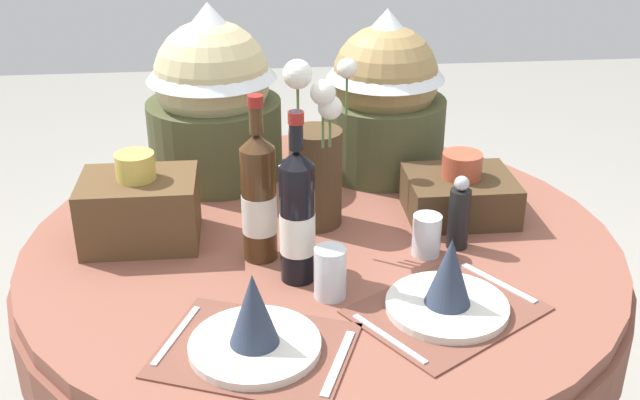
% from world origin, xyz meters
% --- Properties ---
extents(dining_table, '(1.38, 1.38, 0.73)m').
position_xyz_m(dining_table, '(0.00, 0.00, 0.61)').
color(dining_table, brown).
rests_on(dining_table, ground).
extents(place_setting_left, '(0.41, 0.37, 0.16)m').
position_xyz_m(place_setting_left, '(-0.16, -0.42, 0.78)').
color(place_setting_left, brown).
rests_on(place_setting_left, dining_table).
extents(place_setting_right, '(0.43, 0.40, 0.16)m').
position_xyz_m(place_setting_right, '(0.21, -0.33, 0.78)').
color(place_setting_right, brown).
rests_on(place_setting_right, dining_table).
extents(flower_vase, '(0.18, 0.25, 0.43)m').
position_xyz_m(flower_vase, '(-0.01, 0.07, 0.88)').
color(flower_vase, '#47331E').
rests_on(flower_vase, dining_table).
extents(wine_bottle_left, '(0.08, 0.08, 0.37)m').
position_xyz_m(wine_bottle_left, '(-0.14, -0.08, 0.87)').
color(wine_bottle_left, '#422814').
rests_on(wine_bottle_left, dining_table).
extents(wine_bottle_centre, '(0.07, 0.07, 0.37)m').
position_xyz_m(wine_bottle_centre, '(-0.07, -0.17, 0.87)').
color(wine_bottle_centre, black).
rests_on(wine_bottle_centre, dining_table).
extents(tumbler_near_left, '(0.06, 0.06, 0.09)m').
position_xyz_m(tumbler_near_left, '(0.22, -0.10, 0.78)').
color(tumbler_near_left, silver).
rests_on(tumbler_near_left, dining_table).
extents(tumbler_near_right, '(0.07, 0.07, 0.11)m').
position_xyz_m(tumbler_near_right, '(-0.01, -0.25, 0.78)').
color(tumbler_near_right, silver).
rests_on(tumbler_near_right, dining_table).
extents(pepper_mill, '(0.05, 0.05, 0.17)m').
position_xyz_m(pepper_mill, '(0.30, -0.07, 0.81)').
color(pepper_mill, black).
rests_on(pepper_mill, dining_table).
extents(gift_tub_back_left, '(0.35, 0.35, 0.47)m').
position_xyz_m(gift_tub_back_left, '(-0.25, 0.39, 0.97)').
color(gift_tub_back_left, '#474C2D').
rests_on(gift_tub_back_left, dining_table).
extents(gift_tub_back_right, '(0.33, 0.33, 0.44)m').
position_xyz_m(gift_tub_back_right, '(0.21, 0.39, 0.96)').
color(gift_tub_back_right, '#474C2D').
rests_on(gift_tub_back_right, dining_table).
extents(woven_basket_side_left, '(0.26, 0.19, 0.21)m').
position_xyz_m(woven_basket_side_left, '(-0.41, 0.03, 0.81)').
color(woven_basket_side_left, brown).
rests_on(woven_basket_side_left, dining_table).
extents(woven_basket_side_right, '(0.25, 0.21, 0.16)m').
position_xyz_m(woven_basket_side_right, '(0.34, 0.09, 0.79)').
color(woven_basket_side_right, '#47331E').
rests_on(woven_basket_side_right, dining_table).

